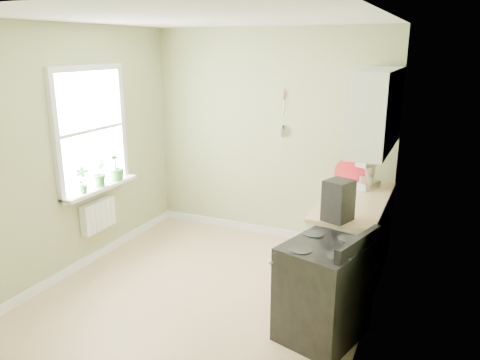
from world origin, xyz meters
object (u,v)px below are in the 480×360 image
at_px(stove, 323,290).
at_px(stand_mixer, 367,173).
at_px(kettle, 334,188).
at_px(coffee_maker, 338,202).

distance_m(stove, stand_mixer, 1.79).
bearing_deg(kettle, stove, -79.48).
bearing_deg(stand_mixer, stove, -91.38).
relative_size(stand_mixer, kettle, 2.35).
height_order(stand_mixer, kettle, stand_mixer).
bearing_deg(coffee_maker, stove, -87.19).
xyz_separation_m(stand_mixer, kettle, (-0.27, -0.45, -0.08)).
xyz_separation_m(kettle, coffee_maker, (0.20, -0.73, 0.10)).
bearing_deg(coffee_maker, kettle, 105.52).
xyz_separation_m(stove, stand_mixer, (0.04, 1.67, 0.64)).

